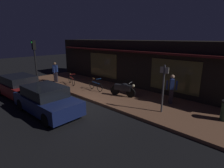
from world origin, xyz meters
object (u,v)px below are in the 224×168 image
at_px(person_bystander, 172,88).
at_px(parked_car_near, 20,87).
at_px(bicycle_extra, 71,80).
at_px(traffic_light_pole, 35,55).
at_px(parked_car_far, 46,100).
at_px(bicycle_parked, 95,85).
at_px(sign_post, 163,86).
at_px(motorcycle, 123,89).
at_px(person_photographer, 55,72).

xyz_separation_m(person_bystander, parked_car_near, (-7.85, -5.35, -0.32)).
relative_size(bicycle_extra, person_bystander, 0.95).
distance_m(traffic_light_pole, parked_car_far, 6.19).
distance_m(bicycle_parked, parked_car_near, 4.94).
distance_m(person_bystander, sign_post, 1.59).
relative_size(bicycle_parked, bicycle_extra, 1.04).
bearing_deg(sign_post, bicycle_parked, 177.33).
bearing_deg(sign_post, motorcycle, 169.40).
relative_size(person_photographer, traffic_light_pole, 0.46).
bearing_deg(traffic_light_pole, person_photographer, 75.67).
distance_m(person_photographer, traffic_light_pole, 2.07).
height_order(bicycle_parked, bicycle_extra, same).
distance_m(parked_car_near, parked_car_far, 3.66).
bearing_deg(motorcycle, bicycle_extra, -173.69).
xyz_separation_m(motorcycle, person_photographer, (-6.63, -1.00, 0.38)).
bearing_deg(parked_car_far, parked_car_near, 179.57).
relative_size(bicycle_extra, person_photographer, 0.95).
xyz_separation_m(traffic_light_pole, parked_car_near, (1.92, -1.99, -1.77)).
height_order(motorcycle, sign_post, sign_post).
relative_size(person_bystander, parked_car_near, 0.40).
xyz_separation_m(bicycle_extra, person_photographer, (-1.65, -0.45, 0.52)).
distance_m(person_bystander, parked_car_near, 9.51).
height_order(parked_car_near, parked_car_far, same).
bearing_deg(person_photographer, parked_car_far, -33.43).
height_order(bicycle_parked, person_bystander, person_bystander).
relative_size(parked_car_near, parked_car_far, 1.01).
xyz_separation_m(bicycle_parked, person_photographer, (-4.31, -0.69, 0.52)).
bearing_deg(bicycle_parked, parked_car_near, -123.84).
xyz_separation_m(person_photographer, parked_car_near, (1.56, -3.42, -0.32)).
relative_size(motorcycle, parked_car_far, 0.40).
relative_size(bicycle_parked, parked_car_far, 0.40).
distance_m(motorcycle, person_bystander, 2.95).
bearing_deg(sign_post, bicycle_extra, 179.89).
height_order(person_bystander, traffic_light_pole, traffic_light_pole).
relative_size(motorcycle, parked_car_near, 0.40).
relative_size(traffic_light_pole, parked_car_near, 0.86).
distance_m(motorcycle, parked_car_near, 6.73).
height_order(bicycle_parked, parked_car_near, parked_car_near).
bearing_deg(parked_car_far, bicycle_extra, 132.48).
distance_m(bicycle_parked, person_bystander, 5.28).
relative_size(sign_post, parked_car_near, 0.57).
height_order(sign_post, traffic_light_pole, traffic_light_pole).
bearing_deg(sign_post, person_bystander, 99.35).
bearing_deg(parked_car_far, motorcycle, 72.37).
bearing_deg(bicycle_extra, parked_car_far, -47.52).
distance_m(motorcycle, parked_car_far, 4.67).
bearing_deg(motorcycle, sign_post, -10.60).
distance_m(bicycle_parked, parked_car_far, 4.23).
bearing_deg(person_bystander, parked_car_near, -145.74).
distance_m(bicycle_parked, bicycle_extra, 2.67).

